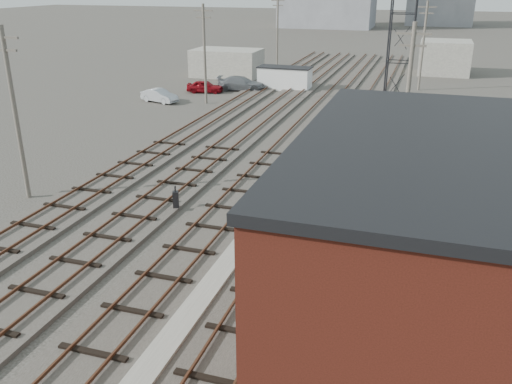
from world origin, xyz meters
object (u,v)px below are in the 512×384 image
at_px(site_trailer, 285,78).
at_px(car_grey, 241,83).
at_px(car_red, 205,86).
at_px(switch_stand, 176,200).
at_px(car_silver, 160,96).

distance_m(site_trailer, car_grey, 4.71).
distance_m(site_trailer, car_red, 8.60).
height_order(switch_stand, site_trailer, site_trailer).
bearing_deg(car_red, switch_stand, -170.83).
bearing_deg(car_red, car_silver, 147.24).
distance_m(car_red, car_silver, 6.15).
height_order(switch_stand, car_red, switch_stand).
xyz_separation_m(car_red, car_silver, (-2.30, -5.71, -0.01)).
distance_m(switch_stand, car_silver, 26.66).
bearing_deg(switch_stand, car_silver, 97.01).
relative_size(car_silver, car_grey, 0.76).
bearing_deg(switch_stand, car_grey, 81.38).
bearing_deg(car_grey, site_trailer, -72.18).
height_order(site_trailer, car_silver, site_trailer).
relative_size(car_red, car_grey, 0.74).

